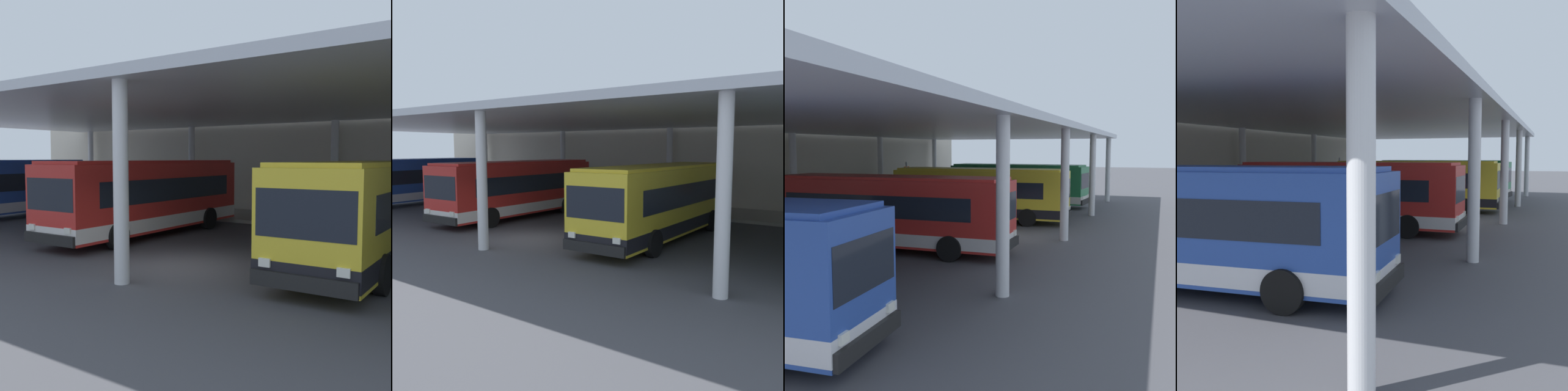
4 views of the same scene
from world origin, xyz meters
TOP-DOWN VIEW (x-y plane):
  - ground_plane at (0.00, 0.00)m, footprint 200.00×200.00m
  - platform_kerb at (0.00, 11.75)m, footprint 42.00×4.50m
  - station_building_facade at (0.00, 15.00)m, footprint 48.00×1.60m
  - canopy_shelter at (0.00, 5.50)m, footprint 40.00×17.00m
  - bus_nearest_bay at (-14.90, 3.76)m, footprint 3.32×10.69m
  - bus_second_bay at (-4.70, 4.02)m, footprint 2.90×10.59m
  - bus_middle_bay at (4.52, 3.48)m, footprint 2.93×10.60m
  - bus_far_bay at (13.03, 3.65)m, footprint 3.33×10.69m
  - bench_waiting at (-0.04, 11.82)m, footprint 1.80×0.45m
  - trash_bin at (-2.53, 11.96)m, footprint 0.52×0.52m
  - banner_sign at (8.76, 10.94)m, footprint 0.70×0.12m

SIDE VIEW (x-z plane):
  - ground_plane at x=0.00m, z-range 0.00..0.00m
  - platform_kerb at x=0.00m, z-range 0.00..0.18m
  - bench_waiting at x=-0.04m, z-range 0.20..1.12m
  - trash_bin at x=-2.53m, z-range 0.19..1.17m
  - bus_nearest_bay at x=-14.90m, z-range 0.07..3.24m
  - bus_second_bay at x=-4.70m, z-range 0.07..3.24m
  - bus_middle_bay at x=4.52m, z-range 0.07..3.24m
  - bus_far_bay at x=13.03m, z-range 0.07..3.24m
  - banner_sign at x=8.76m, z-range 0.38..3.58m
  - station_building_facade at x=0.00m, z-range 0.00..7.44m
  - canopy_shelter at x=0.00m, z-range 2.52..8.07m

